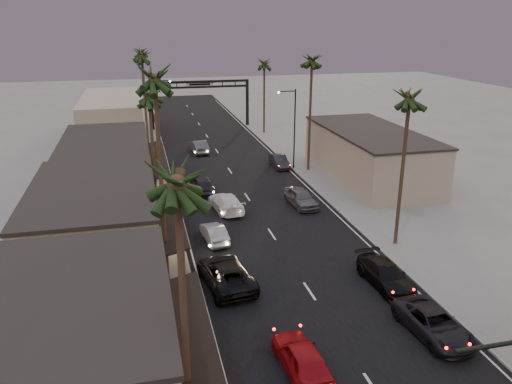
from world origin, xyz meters
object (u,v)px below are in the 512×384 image
streetlight_left (159,108)px  palm_ld (142,53)px  arch (200,92)px  oncoming_pickup (226,274)px  palm_lc (149,91)px  palm_rc (264,61)px  curbside_near (434,323)px  palm_ra (410,92)px  oncoming_red (302,357)px  palm_far (141,50)px  palm_lb (154,72)px  palm_la (176,172)px  curbside_black (385,275)px  palm_rb (312,57)px  oncoming_silver (214,233)px  streetlight_right (292,123)px

streetlight_left → palm_ld: size_ratio=0.63×
arch → oncoming_pickup: 49.45m
palm_lc → palm_rc: size_ratio=1.00×
palm_ld → curbside_near: bearing=-72.1°
palm_ra → oncoming_red: (-11.49, -12.02, -10.65)m
palm_far → curbside_near: (13.26, -64.88, -10.72)m
palm_lb → oncoming_red: size_ratio=3.26×
palm_la → palm_lc: 27.02m
arch → palm_lb: 49.39m
palm_far → curbside_black: 61.77m
palm_la → oncoming_pickup: size_ratio=2.23×
curbside_near → palm_lb: bearing=142.2°
palm_lb → palm_ra: 17.42m
streetlight_left → curbside_black: 41.39m
arch → oncoming_red: arch is taller
palm_rc → oncoming_pickup: 46.09m
palm_lb → oncoming_red: palm_lb is taller
palm_la → palm_lc: (-0.00, 27.00, -0.97)m
palm_lb → curbside_near: (13.56, -8.88, -12.67)m
palm_lb → curbside_black: (13.57, -3.38, -12.64)m
curbside_black → palm_la: bearing=-148.0°
palm_la → palm_rb: 39.01m
streetlight_left → curbside_near: 46.65m
oncoming_red → curbside_black: size_ratio=0.90×
oncoming_red → curbside_black: 10.29m
palm_lb → oncoming_silver: bearing=55.7°
palm_lb → oncoming_silver: 14.53m
palm_ra → palm_rc: (0.00, 40.00, -0.97)m
palm_ra → palm_rc: bearing=90.0°
palm_rb → curbside_near: 33.22m
arch → palm_lb: bearing=-100.2°
palm_ra → palm_rb: 20.02m
streetlight_left → palm_la: (-1.68, -49.00, 6.11)m
palm_rb → streetlight_right: bearing=149.2°
arch → curbside_black: size_ratio=2.94×
streetlight_left → palm_rc: (15.52, 6.00, 5.14)m
oncoming_silver → streetlight_right: bearing=-130.0°
arch → palm_la: size_ratio=1.15×
streetlight_right → oncoming_silver: size_ratio=2.21×
palm_la → palm_rb: palm_rb is taller
oncoming_pickup → palm_far: bearing=-94.2°
palm_la → oncoming_red: palm_la is taller
palm_lc → streetlight_right: bearing=30.1°
palm_la → curbside_black: bearing=35.3°
palm_la → palm_far: same height
oncoming_red → arch: bearing=-96.3°
palm_rb → curbside_black: palm_rb is taller
palm_rb → palm_far: 37.98m
arch → oncoming_red: 58.28m
palm_la → palm_rb: size_ratio=0.93×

